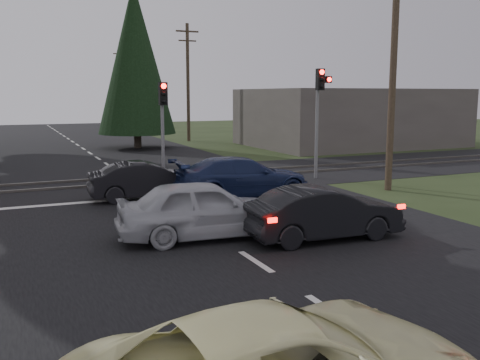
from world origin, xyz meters
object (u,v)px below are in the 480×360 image
traffic_signal_right (320,102)px  blue_sedan (242,177)px  utility_pole_near (393,64)px  dark_hatchback (323,213)px  utility_pole_far (122,85)px  silver_car (204,209)px  dark_car_far (147,180)px  utility_pole_mid (188,80)px  traffic_signal_center (163,115)px

traffic_signal_right → blue_sedan: bearing=-152.2°
utility_pole_near → dark_hatchback: (-6.15, -5.00, -4.06)m
utility_pole_far → blue_sedan: size_ratio=1.82×
utility_pole_near → silver_car: (-8.84, -3.69, -3.97)m
dark_hatchback → silver_car: size_ratio=0.91×
utility_pole_near → utility_pole_far: (0.00, 49.00, 0.00)m
traffic_signal_right → dark_car_far: traffic_signal_right is taller
dark_hatchback → traffic_signal_right: bearing=-29.0°
utility_pole_far → silver_car: bearing=-99.5°
utility_pole_mid → utility_pole_far: 25.00m
traffic_signal_right → dark_car_far: 8.51m
traffic_signal_center → dark_hatchback: traffic_signal_center is taller
traffic_signal_center → utility_pole_far: utility_pole_far is taller
traffic_signal_center → dark_car_far: (-1.40, -2.67, -2.15)m
traffic_signal_right → traffic_signal_center: bearing=169.6°
dark_car_far → dark_hatchback: bearing=-155.7°
dark_hatchback → blue_sedan: blue_sedan is taller
dark_hatchback → blue_sedan: 5.97m
traffic_signal_center → dark_car_far: traffic_signal_center is taller
traffic_signal_right → traffic_signal_center: traffic_signal_right is taller
traffic_signal_center → utility_pole_near: 9.05m
utility_pole_mid → blue_sedan: 24.08m
traffic_signal_right → utility_pole_mid: bearing=87.3°
utility_pole_near → silver_car: size_ratio=2.04×
dark_hatchback → dark_car_far: (-2.75, 7.01, -0.01)m
utility_pole_far → traffic_signal_center: bearing=-99.6°
traffic_signal_center → dark_car_far: 3.70m
blue_sedan → dark_car_far: bearing=74.1°
traffic_signal_right → dark_hatchback: 10.29m
utility_pole_mid → utility_pole_near: bearing=-90.0°
utility_pole_mid → silver_car: size_ratio=2.04×
utility_pole_near → blue_sedan: size_ratio=1.82×
traffic_signal_right → blue_sedan: 5.99m
traffic_signal_right → utility_pole_near: 3.87m
traffic_signal_center → utility_pole_near: (7.50, -4.68, 1.92)m
utility_pole_near → utility_pole_far: 49.00m
utility_pole_near → blue_sedan: (-5.72, 0.96, -4.01)m
traffic_signal_center → blue_sedan: (1.78, -3.72, -2.09)m
utility_pole_far → blue_sedan: utility_pole_far is taller
traffic_signal_right → dark_hatchback: bearing=-121.5°
utility_pole_far → dark_car_far: size_ratio=2.27×
dark_hatchback → dark_car_far: size_ratio=1.02×
traffic_signal_center → utility_pole_mid: bearing=68.8°
traffic_signal_right → utility_pole_far: size_ratio=0.52×
traffic_signal_center → utility_pole_near: size_ratio=0.46×
utility_pole_mid → traffic_signal_right: bearing=-92.7°
silver_car → blue_sedan: size_ratio=0.89×
traffic_signal_right → dark_hatchback: size_ratio=1.17×
blue_sedan → traffic_signal_right: bearing=-59.8°
traffic_signal_right → dark_car_far: (-7.95, -1.47, -2.66)m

